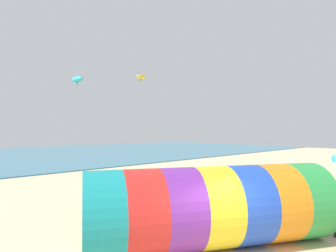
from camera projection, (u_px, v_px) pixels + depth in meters
giant_inflatable_tube at (212, 207)px, 9.71m from camera, size 8.31×6.12×2.61m
kite_cyan_parafoil at (77, 79)px, 23.60m from camera, size 0.66×1.47×0.76m
kite_yellow_parafoil at (141, 77)px, 25.17m from camera, size 1.08×0.52×0.54m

